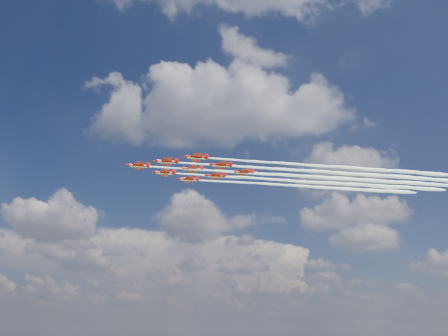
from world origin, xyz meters
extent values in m
cylinder|color=#BE0B0A|center=(-23.05, -7.22, 84.97)|extent=(6.96, 3.22, 0.97)
cone|color=#BE0B0A|center=(-27.20, -8.66, 84.97)|extent=(1.98, 1.49, 0.97)
cone|color=#BE0B0A|center=(-19.15, -5.87, 84.97)|extent=(1.53, 1.26, 0.88)
ellipsoid|color=black|center=(-24.71, -7.80, 85.36)|extent=(1.99, 1.35, 0.63)
cube|color=#BE0B0A|center=(-22.64, -7.08, 84.92)|extent=(5.30, 8.56, 0.12)
cube|color=#BE0B0A|center=(-19.73, -6.07, 84.97)|extent=(2.20, 3.39, 0.11)
cube|color=#BE0B0A|center=(-19.57, -6.01, 85.76)|extent=(1.37, 0.58, 1.58)
cube|color=silver|center=(-23.05, -7.22, 84.53)|extent=(6.48, 2.91, 0.11)
cylinder|color=#BE0B0A|center=(-11.50, -9.78, 84.97)|extent=(6.96, 3.22, 0.97)
cone|color=#BE0B0A|center=(-15.65, -11.22, 84.97)|extent=(1.98, 1.49, 0.97)
cone|color=#BE0B0A|center=(-7.60, -8.42, 84.97)|extent=(1.53, 1.26, 0.88)
ellipsoid|color=black|center=(-13.16, -10.35, 85.36)|extent=(1.99, 1.35, 0.63)
cube|color=#BE0B0A|center=(-11.09, -9.63, 84.92)|extent=(5.30, 8.56, 0.12)
cube|color=#BE0B0A|center=(-8.18, -8.63, 84.97)|extent=(2.20, 3.39, 0.11)
cube|color=#BE0B0A|center=(-8.02, -8.57, 85.76)|extent=(1.37, 0.58, 1.58)
cube|color=silver|center=(-11.50, -9.78, 84.53)|extent=(6.48, 2.91, 0.11)
cylinder|color=#BE0B0A|center=(-15.56, 1.94, 84.97)|extent=(6.96, 3.22, 0.97)
cone|color=#BE0B0A|center=(-19.71, 0.50, 84.97)|extent=(1.98, 1.49, 0.97)
cone|color=#BE0B0A|center=(-11.66, 3.29, 84.97)|extent=(1.53, 1.26, 0.88)
ellipsoid|color=black|center=(-17.22, 1.36, 85.36)|extent=(1.99, 1.35, 0.63)
cube|color=#BE0B0A|center=(-15.15, 2.08, 84.92)|extent=(5.30, 8.56, 0.12)
cube|color=#BE0B0A|center=(-12.24, 3.09, 84.97)|extent=(2.20, 3.39, 0.11)
cube|color=#BE0B0A|center=(-12.08, 3.14, 85.76)|extent=(1.37, 0.58, 1.58)
cube|color=silver|center=(-15.56, 1.94, 84.53)|extent=(6.48, 2.91, 0.11)
cylinder|color=#BE0B0A|center=(0.05, -12.33, 84.97)|extent=(6.96, 3.22, 0.97)
cone|color=#BE0B0A|center=(-4.10, -13.77, 84.97)|extent=(1.98, 1.49, 0.97)
cone|color=#BE0B0A|center=(3.95, -10.98, 84.97)|extent=(1.53, 1.26, 0.88)
ellipsoid|color=black|center=(-1.61, -12.91, 85.36)|extent=(1.99, 1.35, 0.63)
cube|color=#BE0B0A|center=(0.47, -12.19, 84.92)|extent=(5.30, 8.56, 0.12)
cube|color=#BE0B0A|center=(3.37, -11.18, 84.97)|extent=(2.20, 3.39, 0.11)
cube|color=#BE0B0A|center=(3.54, -11.12, 85.76)|extent=(1.37, 0.58, 1.58)
cube|color=silver|center=(0.05, -12.33, 84.53)|extent=(6.48, 2.91, 0.11)
cylinder|color=#BE0B0A|center=(-4.01, -0.62, 84.97)|extent=(6.96, 3.22, 0.97)
cone|color=#BE0B0A|center=(-8.16, -2.06, 84.97)|extent=(1.98, 1.49, 0.97)
cone|color=#BE0B0A|center=(-0.11, 0.73, 84.97)|extent=(1.53, 1.26, 0.88)
ellipsoid|color=black|center=(-5.67, -1.19, 85.36)|extent=(1.99, 1.35, 0.63)
cube|color=#BE0B0A|center=(-3.60, -0.47, 84.92)|extent=(5.30, 8.56, 0.12)
cube|color=#BE0B0A|center=(-0.69, 0.53, 84.97)|extent=(2.20, 3.39, 0.11)
cube|color=#BE0B0A|center=(-0.53, 0.59, 85.76)|extent=(1.37, 0.58, 1.58)
cube|color=silver|center=(-4.01, -0.62, 84.53)|extent=(6.48, 2.91, 0.11)
cylinder|color=#BE0B0A|center=(-8.07, 11.09, 84.97)|extent=(6.96, 3.22, 0.97)
cone|color=#BE0B0A|center=(-12.22, 9.65, 84.97)|extent=(1.98, 1.49, 0.97)
cone|color=#BE0B0A|center=(-4.17, 12.45, 84.97)|extent=(1.53, 1.26, 0.88)
ellipsoid|color=black|center=(-9.73, 10.52, 85.36)|extent=(1.99, 1.35, 0.63)
cube|color=#BE0B0A|center=(-7.66, 11.24, 84.92)|extent=(5.30, 8.56, 0.12)
cube|color=#BE0B0A|center=(-4.75, 12.25, 84.97)|extent=(2.20, 3.39, 0.11)
cube|color=#BE0B0A|center=(-4.59, 12.30, 85.76)|extent=(1.37, 0.58, 1.58)
cube|color=silver|center=(-8.07, 11.09, 84.53)|extent=(6.48, 2.91, 0.11)
cylinder|color=#BE0B0A|center=(7.54, -3.17, 84.97)|extent=(6.96, 3.22, 0.97)
cone|color=#BE0B0A|center=(3.39, -4.61, 84.97)|extent=(1.98, 1.49, 0.97)
cone|color=#BE0B0A|center=(11.44, -1.82, 84.97)|extent=(1.53, 1.26, 0.88)
ellipsoid|color=black|center=(5.88, -3.75, 85.36)|extent=(1.99, 1.35, 0.63)
cube|color=#BE0B0A|center=(7.96, -3.03, 84.92)|extent=(5.30, 8.56, 0.12)
cube|color=#BE0B0A|center=(10.86, -2.02, 84.97)|extent=(2.20, 3.39, 0.11)
cube|color=#BE0B0A|center=(11.03, -1.96, 85.76)|extent=(1.37, 0.58, 1.58)
cube|color=silver|center=(7.54, -3.17, 84.53)|extent=(6.48, 2.91, 0.11)
cylinder|color=#BE0B0A|center=(3.48, 8.54, 84.97)|extent=(6.96, 3.22, 0.97)
cone|color=#BE0B0A|center=(-0.67, 7.10, 84.97)|extent=(1.98, 1.49, 0.97)
cone|color=#BE0B0A|center=(7.38, 9.89, 84.97)|extent=(1.53, 1.26, 0.88)
ellipsoid|color=black|center=(1.82, 7.96, 85.36)|extent=(1.99, 1.35, 0.63)
cube|color=#BE0B0A|center=(3.89, 8.68, 84.92)|extent=(5.30, 8.56, 0.12)
cube|color=#BE0B0A|center=(6.80, 9.69, 84.97)|extent=(2.20, 3.39, 0.11)
cube|color=#BE0B0A|center=(6.96, 9.75, 85.76)|extent=(1.37, 0.58, 1.58)
cube|color=silver|center=(3.48, 8.54, 84.53)|extent=(6.48, 2.91, 0.11)
cylinder|color=#BE0B0A|center=(15.03, 5.99, 84.97)|extent=(6.96, 3.22, 0.97)
cone|color=#BE0B0A|center=(10.88, 4.55, 84.97)|extent=(1.98, 1.49, 0.97)
cone|color=#BE0B0A|center=(18.93, 7.34, 84.97)|extent=(1.53, 1.26, 0.88)
ellipsoid|color=black|center=(13.37, 5.41, 85.36)|extent=(1.99, 1.35, 0.63)
cube|color=#BE0B0A|center=(15.45, 6.13, 84.92)|extent=(5.30, 8.56, 0.12)
cube|color=#BE0B0A|center=(18.35, 7.14, 84.97)|extent=(2.20, 3.39, 0.11)
cube|color=#BE0B0A|center=(18.52, 7.20, 85.76)|extent=(1.37, 0.58, 1.58)
cube|color=silver|center=(15.03, 5.99, 84.53)|extent=(6.48, 2.91, 0.11)
camera|label=1|loc=(30.85, -153.23, 27.87)|focal=35.00mm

